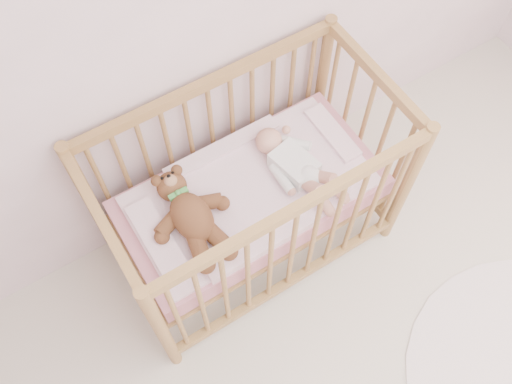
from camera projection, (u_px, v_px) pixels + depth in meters
crib at (250, 196)px, 2.69m from camera, size 1.36×0.76×1.00m
mattress at (250, 198)px, 2.70m from camera, size 1.22×0.62×0.13m
blanket at (250, 190)px, 2.63m from camera, size 1.10×0.58×0.06m
baby at (294, 163)px, 2.62m from camera, size 0.38×0.61×0.14m
teddy_bear at (192, 217)px, 2.47m from camera, size 0.39×0.55×0.15m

